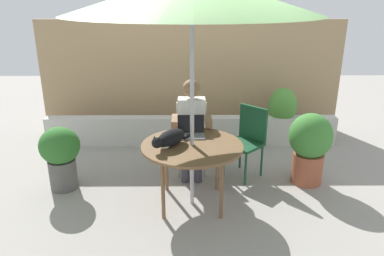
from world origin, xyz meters
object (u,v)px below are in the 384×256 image
(potted_plant_near_fence, at_px, (61,154))
(potted_plant_corner, at_px, (282,111))
(chair_occupied, at_px, (191,131))
(person_seated, at_px, (192,123))
(chair_empty, at_px, (248,136))
(cat, at_px, (170,139))
(potted_plant_by_chair, at_px, (310,145))
(patio_table, at_px, (192,149))
(laptop, at_px, (191,130))

(potted_plant_near_fence, height_order, potted_plant_corner, potted_plant_corner)
(chair_occupied, xyz_separation_m, person_seated, (0.00, -0.16, 0.17))
(chair_occupied, relative_size, potted_plant_near_fence, 1.16)
(chair_empty, relative_size, cat, 1.66)
(potted_plant_by_chair, relative_size, potted_plant_corner, 1.01)
(patio_table, distance_m, laptop, 0.31)
(patio_table, relative_size, person_seated, 0.88)
(chair_occupied, bearing_deg, cat, -104.17)
(cat, relative_size, potted_plant_near_fence, 0.70)
(cat, bearing_deg, laptop, 55.88)
(patio_table, relative_size, cat, 2.02)
(chair_empty, xyz_separation_m, potted_plant_by_chair, (0.71, -0.23, -0.02))
(patio_table, height_order, laptop, laptop)
(potted_plant_near_fence, xyz_separation_m, potted_plant_corner, (2.95, 1.45, 0.06))
(chair_occupied, height_order, cat, chair_occupied)
(person_seated, relative_size, potted_plant_near_fence, 1.60)
(potted_plant_corner, bearing_deg, person_seated, -142.45)
(chair_empty, relative_size, potted_plant_near_fence, 1.16)
(patio_table, height_order, person_seated, person_seated)
(patio_table, xyz_separation_m, potted_plant_corner, (1.41, 1.81, -0.14))
(person_seated, distance_m, potted_plant_corner, 1.79)
(chair_empty, bearing_deg, potted_plant_by_chair, -18.05)
(patio_table, relative_size, chair_empty, 1.21)
(laptop, bearing_deg, person_seated, 88.78)
(chair_empty, bearing_deg, chair_occupied, 166.29)
(chair_empty, height_order, cat, chair_empty)
(laptop, distance_m, potted_plant_corner, 2.09)
(potted_plant_by_chair, bearing_deg, chair_empty, 161.95)
(chair_occupied, height_order, potted_plant_by_chair, chair_occupied)
(chair_empty, height_order, potted_plant_by_chair, chair_empty)
(chair_occupied, relative_size, cat, 1.66)
(chair_empty, height_order, potted_plant_near_fence, chair_empty)
(chair_occupied, xyz_separation_m, laptop, (-0.01, -0.60, 0.24))
(potted_plant_corner, bearing_deg, patio_table, -127.87)
(laptop, bearing_deg, chair_occupied, 89.10)
(potted_plant_near_fence, bearing_deg, chair_empty, 8.97)
(patio_table, height_order, chair_occupied, chair_occupied)
(laptop, distance_m, potted_plant_near_fence, 1.56)
(person_seated, bearing_deg, potted_plant_by_chair, -9.87)
(chair_empty, distance_m, person_seated, 0.73)
(person_seated, distance_m, cat, 0.81)
(patio_table, relative_size, potted_plant_corner, 1.23)
(patio_table, height_order, potted_plant_corner, potted_plant_corner)
(patio_table, bearing_deg, chair_empty, 45.05)
(person_seated, distance_m, potted_plant_by_chair, 1.46)
(laptop, bearing_deg, cat, -124.12)
(chair_empty, distance_m, potted_plant_corner, 1.30)
(laptop, distance_m, potted_plant_by_chair, 1.47)
(cat, height_order, potted_plant_corner, potted_plant_corner)
(potted_plant_near_fence, bearing_deg, person_seated, 13.56)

